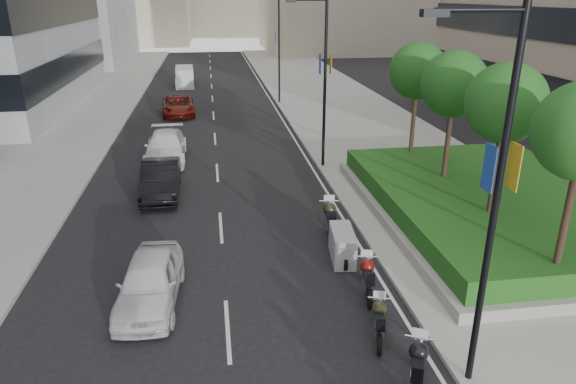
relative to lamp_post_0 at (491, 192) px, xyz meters
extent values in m
cube|color=#9E9B93|center=(4.86, 29.00, -4.99)|extent=(10.00, 100.00, 0.15)
cube|color=#9E9B93|center=(-16.14, 29.00, -4.99)|extent=(8.00, 100.00, 0.15)
cube|color=silver|center=(-0.44, 29.00, -5.06)|extent=(0.12, 100.00, 0.01)
cube|color=silver|center=(-5.64, 29.00, -5.06)|extent=(0.12, 100.00, 0.01)
cube|color=gray|center=(5.86, 9.00, -4.72)|extent=(10.00, 14.00, 0.40)
cube|color=#1B3F12|center=(5.86, 9.00, -4.12)|extent=(9.40, 13.40, 0.80)
cylinder|color=#332319|center=(4.36, 3.00, -2.52)|extent=(0.22, 0.22, 4.00)
cylinder|color=#332319|center=(4.36, 7.00, -2.52)|extent=(0.22, 0.22, 4.00)
sphere|color=#1F5119|center=(4.36, 7.00, 0.38)|extent=(2.80, 2.80, 2.80)
cylinder|color=#332319|center=(4.36, 11.00, -2.52)|extent=(0.22, 0.22, 4.00)
sphere|color=#1F5119|center=(4.36, 11.00, 0.38)|extent=(2.80, 2.80, 2.80)
cylinder|color=#332319|center=(4.36, 15.00, -2.52)|extent=(0.22, 0.22, 4.00)
sphere|color=#1F5119|center=(4.36, 15.00, 0.38)|extent=(2.80, 2.80, 2.80)
cylinder|color=black|center=(0.16, 0.00, -0.57)|extent=(0.16, 0.16, 9.00)
cylinder|color=black|center=(-0.74, 0.00, 3.63)|extent=(1.80, 0.10, 0.10)
cube|color=black|center=(-1.64, 0.00, 3.58)|extent=(0.50, 0.22, 0.14)
cube|color=gold|center=(0.44, 0.00, 0.53)|extent=(0.02, 0.45, 1.00)
cube|color=#1B3F97|center=(-0.12, 0.00, 0.53)|extent=(0.02, 0.45, 1.00)
cylinder|color=black|center=(0.16, 17.00, -0.57)|extent=(0.16, 0.16, 9.00)
cylinder|color=black|center=(-0.74, 17.00, 3.63)|extent=(1.80, 0.10, 0.10)
cube|color=black|center=(-1.64, 17.00, 3.58)|extent=(0.50, 0.22, 0.14)
cube|color=gold|center=(0.44, 17.00, 0.53)|extent=(0.02, 0.45, 1.00)
cube|color=#1B3F97|center=(-0.12, 17.00, 0.53)|extent=(0.02, 0.45, 1.00)
cylinder|color=black|center=(0.16, 35.00, -0.57)|extent=(0.16, 0.16, 9.00)
cube|color=gold|center=(0.44, 35.00, 0.53)|extent=(0.02, 0.45, 1.00)
cube|color=#1B3F97|center=(-0.12, 35.00, 0.53)|extent=(0.02, 0.45, 1.00)
cylinder|color=black|center=(-0.88, 0.72, -4.76)|extent=(0.36, 0.61, 0.62)
cube|color=silver|center=(-1.23, -0.05, -4.59)|extent=(0.62, 0.90, 0.42)
sphere|color=black|center=(-1.09, 0.25, -4.21)|extent=(0.48, 0.48, 0.48)
cube|color=black|center=(-1.35, -0.32, -4.27)|extent=(0.56, 0.80, 0.16)
cylinder|color=silver|center=(-0.98, 0.50, -3.99)|extent=(0.69, 0.35, 0.05)
cylinder|color=black|center=(-1.69, 1.36, -4.79)|extent=(0.25, 0.56, 0.55)
cylinder|color=black|center=(-1.29, 2.73, -4.79)|extent=(0.25, 0.56, 0.55)
cube|color=silver|center=(-1.50, 2.00, -4.64)|extent=(0.46, 0.80, 0.37)
sphere|color=#302E1A|center=(-1.42, 2.28, -4.30)|extent=(0.43, 0.43, 0.43)
cube|color=black|center=(-1.58, 1.74, -4.35)|extent=(0.42, 0.71, 0.14)
cylinder|color=silver|center=(-1.35, 2.51, -4.11)|extent=(0.64, 0.22, 0.04)
cylinder|color=black|center=(-1.31, 3.47, -4.76)|extent=(0.23, 0.62, 0.61)
cylinder|color=black|center=(-1.01, 5.00, -4.76)|extent=(0.23, 0.62, 0.61)
cube|color=silver|center=(-1.17, 4.19, -4.60)|extent=(0.45, 0.87, 0.41)
sphere|color=maroon|center=(-1.10, 4.50, -4.22)|extent=(0.47, 0.47, 0.47)
cube|color=black|center=(-1.23, 3.90, -4.28)|extent=(0.41, 0.77, 0.16)
cylinder|color=silver|center=(-1.05, 4.76, -4.01)|extent=(0.72, 0.19, 0.05)
cylinder|color=black|center=(-1.47, 5.86, -4.79)|extent=(0.17, 0.56, 0.56)
cylinder|color=black|center=(-1.31, 7.29, -4.79)|extent=(0.17, 0.56, 0.56)
cube|color=gray|center=(-1.39, 6.58, -4.48)|extent=(0.96, 1.96, 1.12)
cylinder|color=black|center=(-1.46, 7.85, -4.73)|extent=(0.22, 0.69, 0.68)
cylinder|color=black|center=(-1.23, 9.58, -4.73)|extent=(0.22, 0.69, 0.68)
cube|color=silver|center=(-1.35, 8.66, -4.54)|extent=(0.45, 0.96, 0.46)
sphere|color=black|center=(-1.30, 9.02, -4.13)|extent=(0.52, 0.52, 0.52)
cube|color=black|center=(-1.39, 8.34, -4.19)|extent=(0.41, 0.85, 0.17)
cylinder|color=silver|center=(-1.26, 9.31, -3.89)|extent=(0.81, 0.16, 0.05)
imported|color=white|center=(-7.92, 4.77, -4.32)|extent=(2.05, 4.50, 1.50)
imported|color=black|center=(-8.32, 14.13, -4.27)|extent=(1.74, 4.85, 1.59)
imported|color=white|center=(-8.47, 19.63, -4.27)|extent=(2.28, 5.50, 1.59)
imported|color=#59110A|center=(-8.37, 31.73, -4.33)|extent=(2.85, 5.49, 1.48)
cube|color=white|center=(-8.33, 45.32, -4.10)|extent=(1.93, 4.66, 1.93)
cube|color=white|center=(-8.33, 43.57, -4.56)|extent=(1.79, 1.17, 1.01)
cylinder|color=black|center=(-9.07, 43.66, -4.74)|extent=(0.23, 0.64, 0.64)
cylinder|color=black|center=(-7.60, 43.66, -4.74)|extent=(0.23, 0.64, 0.64)
cylinder|color=black|center=(-9.07, 46.79, -4.74)|extent=(0.23, 0.64, 0.64)
cylinder|color=black|center=(-7.60, 46.79, -4.74)|extent=(0.23, 0.64, 0.64)
camera|label=1|loc=(-5.76, -9.37, 3.91)|focal=32.00mm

